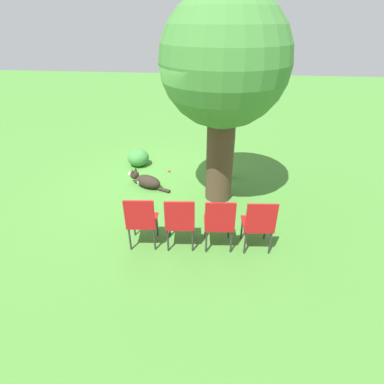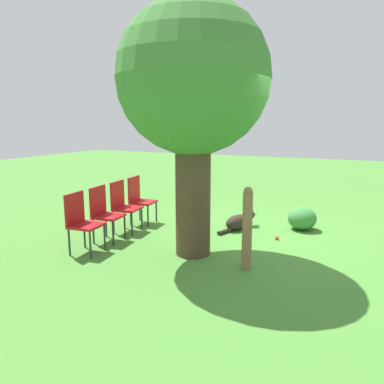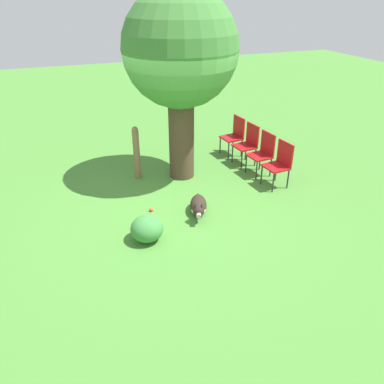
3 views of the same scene
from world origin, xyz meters
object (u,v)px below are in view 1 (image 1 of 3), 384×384
object	(u,v)px
oak_tree	(224,67)
red_chair_1	(180,220)
red_chair_2	(219,221)
fence_post	(231,154)
red_chair_0	(141,219)
tennis_ball	(169,171)
red_chair_3	(259,223)
dog	(146,181)

from	to	relation	value
oak_tree	red_chair_1	distance (m)	2.58
oak_tree	red_chair_2	size ratio (longest dim) A/B	3.97
fence_post	red_chair_0	bearing A→B (deg)	-27.77
red_chair_2	tennis_ball	world-z (taller)	red_chair_2
red_chair_0	red_chair_3	size ratio (longest dim) A/B	1.00
oak_tree	dog	bearing A→B (deg)	-98.68
red_chair_0	red_chair_1	world-z (taller)	same
fence_post	red_chair_1	distance (m)	2.61
oak_tree	red_chair_3	bearing A→B (deg)	22.81
oak_tree	tennis_ball	size ratio (longest dim) A/B	53.10
oak_tree	dog	size ratio (longest dim) A/B	3.65
oak_tree	red_chair_2	distance (m)	2.51
fence_post	red_chair_3	xyz separation A→B (m)	(2.43, 0.42, -0.05)
dog	red_chair_3	size ratio (longest dim) A/B	1.09
fence_post	tennis_ball	world-z (taller)	fence_post
red_chair_1	oak_tree	bearing A→B (deg)	-24.06
dog	red_chair_0	size ratio (longest dim) A/B	1.09
oak_tree	red_chair_1	xyz separation A→B (m)	(1.61, -0.53, -1.95)
red_chair_1	red_chair_2	bearing A→B (deg)	-92.39
red_chair_0	tennis_ball	bearing A→B (deg)	-4.30
dog	tennis_ball	distance (m)	0.85
oak_tree	red_chair_2	xyz separation A→B (m)	(1.57, 0.06, -1.95)
dog	red_chair_0	xyz separation A→B (m)	(1.89, 0.44, 0.37)
red_chair_2	red_chair_3	bearing A→B (deg)	-92.39
dog	red_chair_2	world-z (taller)	red_chair_2
red_chair_0	tennis_ball	xyz separation A→B (m)	(-2.65, -0.08, -0.48)
dog	red_chair_3	world-z (taller)	red_chair_3
red_chair_0	red_chair_1	xyz separation A→B (m)	(-0.04, 0.59, 0.00)
dog	red_chair_1	distance (m)	2.14
dog	red_chair_2	distance (m)	2.45
dog	fence_post	bearing A→B (deg)	-138.88
oak_tree	dog	distance (m)	2.80
fence_post	red_chair_3	size ratio (longest dim) A/B	1.23
oak_tree	red_chair_0	bearing A→B (deg)	-33.98
fence_post	red_chair_0	distance (m)	2.87
red_chair_1	red_chair_3	distance (m)	1.17
red_chair_2	tennis_ball	bearing A→B (deg)	19.92
fence_post	dog	bearing A→B (deg)	-69.70
red_chair_3	tennis_ball	distance (m)	3.17
red_chair_0	red_chair_1	size ratio (longest dim) A/B	1.00
dog	red_chair_3	xyz separation A→B (m)	(1.77, 2.19, 0.37)
red_chair_2	red_chair_3	distance (m)	0.59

